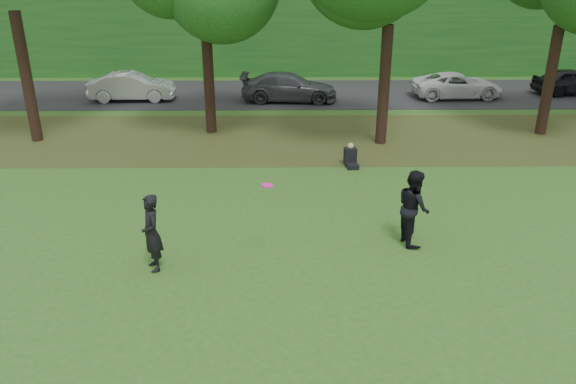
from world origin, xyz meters
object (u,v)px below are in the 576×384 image
object	(u,v)px
player_right	(414,207)
seated_person	(351,157)
frisbee	(267,185)
player_left	(152,233)

from	to	relation	value
player_right	seated_person	distance (m)	5.95
player_right	frisbee	size ratio (longest dim) A/B	7.25
player_right	frisbee	bearing A→B (deg)	97.07
player_right	seated_person	size ratio (longest dim) A/B	2.42
frisbee	seated_person	bearing A→B (deg)	67.77
frisbee	seated_person	xyz separation A→B (m)	(2.81, 6.87, -1.75)
frisbee	player_right	bearing A→B (deg)	15.50
player_right	seated_person	xyz separation A→B (m)	(-0.93, 5.84, -0.70)
player_right	frisbee	distance (m)	4.02
player_left	player_right	size ratio (longest dim) A/B	0.95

